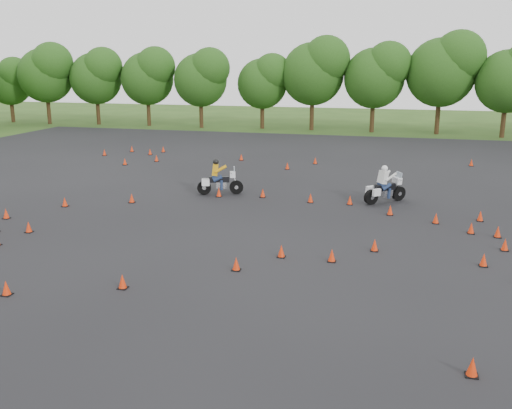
# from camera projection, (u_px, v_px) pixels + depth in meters

# --- Properties ---
(ground) EXTENTS (140.00, 140.00, 0.00)m
(ground) POSITION_uv_depth(u_px,v_px,m) (228.00, 263.00, 20.44)
(ground) COLOR #2D5119
(ground) RESTS_ON ground
(asphalt_pad) EXTENTS (62.00, 62.00, 0.00)m
(asphalt_pad) POSITION_uv_depth(u_px,v_px,m) (267.00, 219.00, 26.07)
(asphalt_pad) COLOR black
(asphalt_pad) RESTS_ON ground
(treeline) EXTENTS (87.07, 32.12, 10.53)m
(treeline) POSITION_uv_depth(u_px,v_px,m) (373.00, 88.00, 51.78)
(treeline) COLOR #224915
(treeline) RESTS_ON ground
(traffic_cones) EXTENTS (33.12, 33.26, 0.45)m
(traffic_cones) POSITION_uv_depth(u_px,v_px,m) (262.00, 209.00, 26.93)
(traffic_cones) COLOR red
(traffic_cones) RESTS_ON asphalt_pad
(rider_yellow) EXTENTS (2.60, 1.54, 1.92)m
(rider_yellow) POSITION_uv_depth(u_px,v_px,m) (220.00, 177.00, 30.69)
(rider_yellow) COLOR #CC8F12
(rider_yellow) RESTS_ON ground
(rider_white) EXTENTS (2.41, 2.28, 1.96)m
(rider_white) POSITION_uv_depth(u_px,v_px,m) (385.00, 184.00, 28.95)
(rider_white) COLOR silver
(rider_white) RESTS_ON ground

